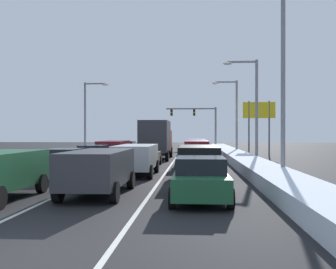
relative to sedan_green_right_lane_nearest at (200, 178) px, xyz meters
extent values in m
plane|color=black|center=(-3.59, 13.99, -0.76)|extent=(134.49, 134.49, 0.00)
cube|color=silver|center=(-1.89, 19.17, -0.76)|extent=(0.14, 56.90, 0.01)
cube|color=silver|center=(-5.29, 19.17, -0.76)|extent=(0.14, 56.90, 0.01)
cube|color=silver|center=(3.41, 19.17, -0.45)|extent=(2.00, 56.90, 0.64)
cube|color=silver|center=(-10.59, 19.17, -0.36)|extent=(1.40, 56.90, 0.80)
cube|color=#1E5633|center=(0.00, 0.04, -0.13)|extent=(1.82, 4.50, 0.70)
cube|color=black|center=(0.00, -0.11, 0.47)|extent=(1.64, 2.20, 0.55)
cube|color=red|center=(-0.69, -2.16, -0.01)|extent=(0.24, 0.08, 0.14)
cube|color=red|center=(0.69, -2.16, -0.01)|extent=(0.24, 0.08, 0.14)
cylinder|color=black|center=(-0.89, 1.59, -0.43)|extent=(0.22, 0.66, 0.66)
cylinder|color=black|center=(0.89, 1.59, -0.43)|extent=(0.22, 0.66, 0.66)
cylinder|color=black|center=(-0.89, -1.51, -0.43)|extent=(0.22, 0.66, 0.66)
cylinder|color=black|center=(0.89, -1.51, -0.43)|extent=(0.22, 0.66, 0.66)
cube|color=black|center=(0.01, 6.36, 0.28)|extent=(1.95, 4.90, 1.25)
cube|color=black|center=(0.01, 3.95, 0.56)|extent=(1.56, 0.06, 0.55)
cube|color=red|center=(-0.77, 3.96, 0.18)|extent=(0.20, 0.08, 0.28)
cube|color=red|center=(0.79, 3.96, 0.18)|extent=(0.20, 0.08, 0.28)
cylinder|color=black|center=(-0.95, 8.06, -0.39)|extent=(0.25, 0.74, 0.74)
cylinder|color=black|center=(0.96, 8.06, -0.39)|extent=(0.25, 0.74, 0.74)
cylinder|color=black|center=(-0.95, 4.66, -0.39)|extent=(0.25, 0.74, 0.74)
cylinder|color=black|center=(0.96, 4.66, -0.39)|extent=(0.25, 0.74, 0.74)
cube|color=slate|center=(-0.39, 12.17, -0.13)|extent=(1.82, 4.50, 0.70)
cube|color=black|center=(-0.39, 12.02, 0.47)|extent=(1.64, 2.20, 0.55)
cube|color=red|center=(-1.08, 9.97, -0.01)|extent=(0.24, 0.08, 0.14)
cube|color=red|center=(0.31, 9.97, -0.01)|extent=(0.24, 0.08, 0.14)
cylinder|color=black|center=(-1.28, 13.72, -0.43)|extent=(0.22, 0.66, 0.66)
cylinder|color=black|center=(0.50, 13.72, -0.43)|extent=(0.22, 0.66, 0.66)
cylinder|color=black|center=(-1.28, 10.62, -0.43)|extent=(0.22, 0.66, 0.66)
cylinder|color=black|center=(0.50, 10.62, -0.43)|extent=(0.22, 0.66, 0.66)
cube|color=maroon|center=(0.00, 19.33, 0.28)|extent=(1.95, 4.90, 1.25)
cube|color=black|center=(0.00, 16.92, 0.56)|extent=(1.56, 0.06, 0.55)
cube|color=red|center=(-0.78, 16.93, 0.18)|extent=(0.20, 0.08, 0.28)
cube|color=red|center=(0.78, 16.93, 0.18)|extent=(0.20, 0.08, 0.28)
cylinder|color=black|center=(-0.96, 21.03, -0.39)|extent=(0.25, 0.74, 0.74)
cylinder|color=black|center=(0.95, 21.03, -0.39)|extent=(0.25, 0.74, 0.74)
cylinder|color=black|center=(-0.96, 17.63, -0.39)|extent=(0.25, 0.74, 0.74)
cylinder|color=black|center=(0.95, 17.63, -0.39)|extent=(0.25, 0.74, 0.74)
cube|color=navy|center=(-0.02, 26.58, 0.28)|extent=(1.95, 4.90, 1.25)
cube|color=black|center=(-0.02, 24.17, 0.56)|extent=(1.56, 0.06, 0.55)
cube|color=red|center=(-0.80, 24.18, 0.18)|extent=(0.20, 0.08, 0.28)
cube|color=red|center=(0.76, 24.18, 0.18)|extent=(0.20, 0.08, 0.28)
cylinder|color=black|center=(-0.97, 28.28, -0.39)|extent=(0.25, 0.74, 0.74)
cylinder|color=black|center=(0.94, 28.28, -0.39)|extent=(0.25, 0.74, 0.74)
cylinder|color=black|center=(-0.97, 24.88, -0.39)|extent=(0.25, 0.74, 0.74)
cylinder|color=black|center=(0.94, 24.88, -0.39)|extent=(0.25, 0.74, 0.74)
cube|color=#38383D|center=(-3.82, 0.99, 0.28)|extent=(1.95, 4.90, 1.25)
cube|color=black|center=(-3.82, -1.42, 0.56)|extent=(1.56, 0.06, 0.55)
cube|color=red|center=(-4.60, -1.41, 0.18)|extent=(0.20, 0.08, 0.28)
cube|color=red|center=(-3.04, -1.41, 0.18)|extent=(0.20, 0.08, 0.28)
cylinder|color=black|center=(-4.77, 2.69, -0.39)|extent=(0.25, 0.74, 0.74)
cylinder|color=black|center=(-2.86, 2.69, -0.39)|extent=(0.25, 0.74, 0.74)
cylinder|color=black|center=(-4.77, -0.71, -0.39)|extent=(0.25, 0.74, 0.74)
cylinder|color=black|center=(-2.86, -0.71, -0.39)|extent=(0.25, 0.74, 0.74)
cube|color=#B7BABF|center=(-3.39, 7.68, 0.28)|extent=(1.95, 4.90, 1.25)
cube|color=black|center=(-3.39, 5.27, 0.56)|extent=(1.56, 0.06, 0.55)
cube|color=red|center=(-4.17, 5.28, 0.18)|extent=(0.20, 0.08, 0.28)
cube|color=red|center=(-2.61, 5.28, 0.18)|extent=(0.20, 0.08, 0.28)
cylinder|color=black|center=(-4.34, 9.38, -0.39)|extent=(0.25, 0.74, 0.74)
cylinder|color=black|center=(-2.43, 9.38, -0.39)|extent=(0.25, 0.74, 0.74)
cylinder|color=black|center=(-4.34, 5.98, -0.39)|extent=(0.25, 0.74, 0.74)
cylinder|color=black|center=(-2.43, 5.98, -0.39)|extent=(0.25, 0.74, 0.74)
cube|color=#937F60|center=(-3.61, 13.60, -0.13)|extent=(1.82, 4.50, 0.70)
cube|color=black|center=(-3.61, 13.45, 0.47)|extent=(1.64, 2.20, 0.55)
cube|color=red|center=(-4.30, 11.40, -0.01)|extent=(0.24, 0.08, 0.14)
cube|color=red|center=(-2.92, 11.40, -0.01)|extent=(0.24, 0.08, 0.14)
cylinder|color=black|center=(-4.50, 15.15, -0.43)|extent=(0.22, 0.66, 0.66)
cylinder|color=black|center=(-2.72, 15.15, -0.43)|extent=(0.22, 0.66, 0.66)
cylinder|color=black|center=(-4.50, 12.05, -0.43)|extent=(0.22, 0.66, 0.66)
cylinder|color=black|center=(-2.72, 12.05, -0.43)|extent=(0.22, 0.66, 0.66)
cube|color=maroon|center=(-3.54, 23.28, 0.80)|extent=(2.35, 2.20, 2.00)
cube|color=#333338|center=(-3.54, 19.68, 1.30)|extent=(2.35, 5.00, 2.60)
cylinder|color=black|center=(-4.67, 23.58, -0.30)|extent=(0.28, 0.92, 0.92)
cylinder|color=black|center=(-2.42, 23.58, -0.30)|extent=(0.28, 0.92, 0.92)
cylinder|color=black|center=(-4.67, 18.18, -0.30)|extent=(0.28, 0.92, 0.92)
cylinder|color=black|center=(-2.42, 18.18, -0.30)|extent=(0.28, 0.92, 0.92)
cube|color=silver|center=(-3.78, 29.62, 0.28)|extent=(1.95, 4.90, 1.25)
cube|color=black|center=(-3.78, 27.21, 0.56)|extent=(1.56, 0.06, 0.55)
cube|color=red|center=(-4.56, 27.22, 0.18)|extent=(0.20, 0.08, 0.28)
cube|color=red|center=(-3.00, 27.22, 0.18)|extent=(0.20, 0.08, 0.28)
cylinder|color=black|center=(-4.73, 31.32, -0.39)|extent=(0.25, 0.74, 0.74)
cylinder|color=black|center=(-2.82, 31.32, -0.39)|extent=(0.25, 0.74, 0.74)
cylinder|color=black|center=(-4.73, 27.92, -0.39)|extent=(0.25, 0.74, 0.74)
cylinder|color=black|center=(-2.82, 27.92, -0.39)|extent=(0.25, 0.74, 0.74)
cylinder|color=black|center=(-6.15, 1.33, -0.39)|extent=(0.25, 0.74, 0.74)
cube|color=black|center=(-7.00, 6.61, -0.13)|extent=(1.82, 4.50, 0.70)
cube|color=black|center=(-7.00, 6.46, 0.47)|extent=(1.64, 2.20, 0.55)
cube|color=red|center=(-7.69, 4.41, -0.01)|extent=(0.24, 0.08, 0.14)
cube|color=red|center=(-6.31, 4.41, -0.01)|extent=(0.24, 0.08, 0.14)
cylinder|color=black|center=(-7.89, 8.16, -0.43)|extent=(0.22, 0.66, 0.66)
cylinder|color=black|center=(-6.11, 8.16, -0.43)|extent=(0.22, 0.66, 0.66)
cylinder|color=black|center=(-7.89, 5.06, -0.43)|extent=(0.22, 0.66, 0.66)
cylinder|color=black|center=(-6.11, 5.06, -0.43)|extent=(0.22, 0.66, 0.66)
cube|color=slate|center=(-6.98, 12.50, -0.13)|extent=(1.82, 4.50, 0.70)
cube|color=black|center=(-6.98, 12.35, 0.47)|extent=(1.64, 2.20, 0.55)
cube|color=red|center=(-7.67, 10.30, -0.01)|extent=(0.24, 0.08, 0.14)
cube|color=red|center=(-6.29, 10.30, -0.01)|extent=(0.24, 0.08, 0.14)
cylinder|color=black|center=(-7.87, 14.05, -0.43)|extent=(0.22, 0.66, 0.66)
cylinder|color=black|center=(-6.09, 14.05, -0.43)|extent=(0.22, 0.66, 0.66)
cylinder|color=black|center=(-7.87, 10.95, -0.43)|extent=(0.22, 0.66, 0.66)
cylinder|color=black|center=(-6.09, 10.95, -0.43)|extent=(0.22, 0.66, 0.66)
cube|color=maroon|center=(-6.85, 18.36, 0.28)|extent=(1.95, 4.90, 1.25)
cube|color=black|center=(-6.85, 15.95, 0.56)|extent=(1.56, 0.06, 0.55)
cube|color=red|center=(-7.63, 15.96, 0.18)|extent=(0.20, 0.08, 0.28)
cube|color=red|center=(-6.07, 15.96, 0.18)|extent=(0.20, 0.08, 0.28)
cylinder|color=black|center=(-7.80, 20.06, -0.39)|extent=(0.25, 0.74, 0.74)
cylinder|color=black|center=(-5.89, 20.06, -0.39)|extent=(0.25, 0.74, 0.74)
cylinder|color=black|center=(-7.80, 16.66, -0.39)|extent=(0.25, 0.74, 0.74)
cylinder|color=black|center=(-5.89, 16.66, -0.39)|extent=(0.25, 0.74, 0.74)
cube|color=navy|center=(-6.92, 24.58, -0.13)|extent=(1.82, 4.50, 0.70)
cube|color=black|center=(-6.92, 24.43, 0.47)|extent=(1.64, 2.20, 0.55)
cube|color=red|center=(-7.61, 22.38, -0.01)|extent=(0.24, 0.08, 0.14)
cube|color=red|center=(-6.23, 22.38, -0.01)|extent=(0.24, 0.08, 0.14)
cylinder|color=black|center=(-7.81, 26.13, -0.43)|extent=(0.22, 0.66, 0.66)
cylinder|color=black|center=(-6.03, 26.13, -0.43)|extent=(0.22, 0.66, 0.66)
cylinder|color=black|center=(-7.81, 23.03, -0.43)|extent=(0.22, 0.66, 0.66)
cylinder|color=black|center=(-6.03, 23.03, -0.43)|extent=(0.22, 0.66, 0.66)
cylinder|color=slate|center=(3.01, 45.03, 2.34)|extent=(0.28, 0.28, 6.20)
cube|color=slate|center=(-0.69, 45.03, 5.19)|extent=(7.40, 0.20, 0.20)
cube|color=black|center=(-0.19, 45.03, 4.61)|extent=(0.34, 0.34, 0.95)
sphere|color=#4C0A0A|center=(-0.19, 44.84, 4.90)|extent=(0.22, 0.22, 0.22)
sphere|color=#F2AD14|center=(-0.19, 44.84, 4.61)|extent=(0.22, 0.22, 0.22)
sphere|color=#0C3819|center=(-0.19, 44.84, 4.33)|extent=(0.22, 0.22, 0.22)
cube|color=black|center=(-3.59, 45.03, 4.61)|extent=(0.34, 0.34, 0.95)
sphere|color=#4C0A0A|center=(-3.59, 44.84, 4.90)|extent=(0.22, 0.22, 0.22)
sphere|color=#F2AD14|center=(-3.59, 44.84, 4.61)|extent=(0.22, 0.22, 0.22)
sphere|color=#0C3819|center=(-3.59, 44.84, 4.33)|extent=(0.22, 0.22, 0.22)
cylinder|color=gray|center=(4.20, 6.23, 3.96)|extent=(0.22, 0.22, 9.44)
cylinder|color=gray|center=(4.54, 16.58, 3.19)|extent=(0.22, 0.22, 7.91)
cube|color=gray|center=(3.44, 16.58, 6.99)|extent=(2.20, 0.14, 0.14)
ellipsoid|color=#EAE5C6|center=(2.34, 16.58, 6.89)|extent=(0.70, 0.36, 0.24)
cylinder|color=gray|center=(4.16, 26.93, 3.10)|extent=(0.22, 0.22, 7.72)
cube|color=gray|center=(3.06, 26.93, 6.80)|extent=(2.20, 0.14, 0.14)
ellipsoid|color=#EAE5C6|center=(1.96, 26.93, 6.70)|extent=(0.70, 0.36, 0.24)
cylinder|color=gray|center=(-11.76, 27.13, 3.08)|extent=(0.22, 0.22, 7.69)
cube|color=gray|center=(-10.66, 27.13, 6.78)|extent=(2.20, 0.14, 0.14)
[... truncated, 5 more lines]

